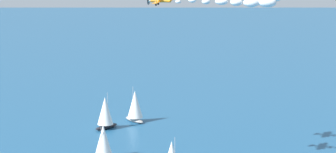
# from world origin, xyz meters

# --- Properties ---
(sailboat_near_centre) EXTENTS (10.96, 7.74, 13.75)m
(sailboat_near_centre) POSITION_xyz_m (-2.79, 48.49, 6.28)
(sailboat_near_centre) COLOR black
(sailboat_near_centre) RESTS_ON ground_plane
(sailboat_inshore) EXTENTS (9.02, 7.69, 12.01)m
(sailboat_inshore) POSITION_xyz_m (-14.83, 16.43, 5.48)
(sailboat_inshore) COLOR gold
(sailboat_inshore) RESTS_ON ground_plane
(sailboat_trailing) EXTENTS (7.20, 11.30, 14.05)m
(sailboat_trailing) POSITION_xyz_m (11.08, 53.08, 6.41)
(sailboat_trailing) COLOR #9E9993
(sailboat_trailing) RESTS_ON ground_plane
(biplane_lead) EXTENTS (6.52, 6.47, 3.63)m
(biplane_lead) POSITION_xyz_m (-5.32, -4.92, 50.14)
(biplane_lead) COLOR orange
(smoke_trail_lead) EXTENTS (21.16, 20.99, 2.92)m
(smoke_trail_lead) POSITION_xyz_m (11.86, -21.70, 49.99)
(smoke_trail_lead) COLOR white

